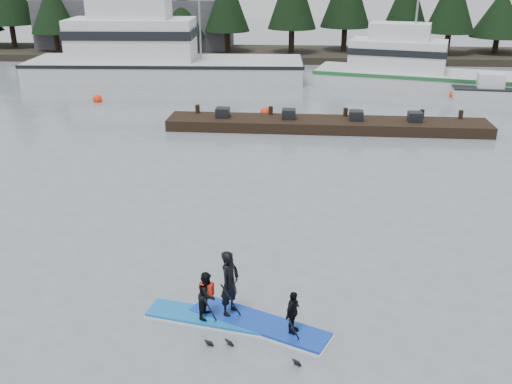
# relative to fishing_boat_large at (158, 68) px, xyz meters

# --- Properties ---
(ground) EXTENTS (160.00, 160.00, 0.00)m
(ground) POSITION_rel_fishing_boat_large_xyz_m (9.03, -30.89, -0.86)
(ground) COLOR slate
(ground) RESTS_ON ground
(far_shore) EXTENTS (70.00, 8.00, 0.60)m
(far_shore) POSITION_rel_fishing_boat_large_xyz_m (9.03, 11.11, -0.56)
(far_shore) COLOR #2D281E
(far_shore) RESTS_ON ground
(treeline) EXTENTS (60.00, 4.00, 8.00)m
(treeline) POSITION_rel_fishing_boat_large_xyz_m (9.03, 11.11, -0.86)
(treeline) COLOR black
(treeline) RESTS_ON ground
(waterfront_building) EXTENTS (18.00, 6.00, 5.00)m
(waterfront_building) POSITION_rel_fishing_boat_large_xyz_m (-4.97, 13.11, 1.64)
(waterfront_building) COLOR #4C4C51
(waterfront_building) RESTS_ON ground
(fishing_boat_large) EXTENTS (20.35, 6.35, 11.09)m
(fishing_boat_large) POSITION_rel_fishing_boat_large_xyz_m (0.00, 0.00, 0.00)
(fishing_boat_large) COLOR silver
(fishing_boat_large) RESTS_ON ground
(fishing_boat_medium) EXTENTS (15.01, 7.71, 8.60)m
(fishing_boat_medium) POSITION_rel_fishing_boat_large_xyz_m (18.64, -1.72, -0.25)
(fishing_boat_medium) COLOR silver
(fishing_boat_medium) RESTS_ON ground
(skiff) EXTENTS (6.55, 2.58, 0.74)m
(skiff) POSITION_rel_fishing_boat_large_xyz_m (23.67, -5.21, -0.49)
(skiff) COLOR silver
(skiff) RESTS_ON ground
(floating_dock) EXTENTS (16.77, 2.58, 0.56)m
(floating_dock) POSITION_rel_fishing_boat_large_xyz_m (11.96, -13.21, -0.58)
(floating_dock) COLOR black
(floating_dock) RESTS_ON ground
(buoy_a) EXTENTS (0.59, 0.59, 0.59)m
(buoy_a) POSITION_rel_fishing_boat_large_xyz_m (-2.17, -7.70, -0.86)
(buoy_a) COLOR #FF310C
(buoy_a) RESTS_ON ground
(buoy_b) EXTENTS (0.63, 0.63, 0.63)m
(buoy_b) POSITION_rel_fishing_boat_large_xyz_m (8.60, -10.46, -0.86)
(buoy_b) COLOR #FF310C
(buoy_b) RESTS_ON ground
(buoy_c) EXTENTS (0.48, 0.48, 0.48)m
(buoy_c) POSITION_rel_fishing_boat_large_xyz_m (20.57, -4.78, -0.86)
(buoy_c) COLOR #FF310C
(buoy_c) RESTS_ON ground
(paddleboard_solo) EXTENTS (3.16, 1.37, 1.80)m
(paddleboard_solo) POSITION_rel_fishing_boat_large_xyz_m (8.23, -30.65, -0.43)
(paddleboard_solo) COLOR blue
(paddleboard_solo) RESTS_ON ground
(paddleboard_duo) EXTENTS (3.56, 2.23, 2.33)m
(paddleboard_duo) POSITION_rel_fishing_boat_large_xyz_m (9.33, -30.74, -0.30)
(paddleboard_duo) COLOR #133CB4
(paddleboard_duo) RESTS_ON ground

